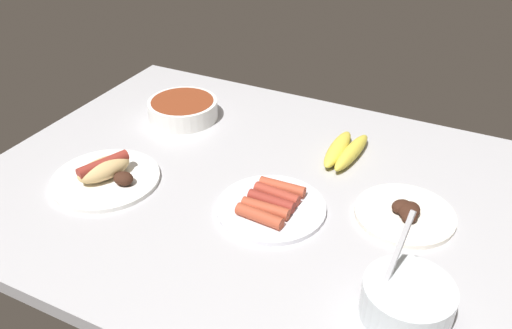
{
  "coord_description": "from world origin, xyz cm",
  "views": [
    {
      "loc": [
        -40.93,
        83.31,
        66.0
      ],
      "look_at": [
        2.04,
        -3.14,
        3.0
      ],
      "focal_mm": 37.08,
      "sensor_mm": 36.0,
      "label": 1
    }
  ],
  "objects_px": {
    "bowl_chili": "(183,109)",
    "plate_grilled_meat": "(405,213)",
    "plate_sausages": "(271,205)",
    "banana_bunch": "(344,151)",
    "bowl_coleslaw": "(407,299)",
    "plate_hotdog_assembled": "(106,175)"
  },
  "relations": [
    {
      "from": "bowl_chili",
      "to": "plate_grilled_meat",
      "type": "relative_size",
      "value": 0.91
    },
    {
      "from": "bowl_chili",
      "to": "plate_sausages",
      "type": "bearing_deg",
      "value": 145.85
    },
    {
      "from": "plate_sausages",
      "to": "banana_bunch",
      "type": "bearing_deg",
      "value": -104.59
    },
    {
      "from": "bowl_coleslaw",
      "to": "bowl_chili",
      "type": "bearing_deg",
      "value": -30.79
    },
    {
      "from": "bowl_chili",
      "to": "plate_grilled_meat",
      "type": "distance_m",
      "value": 0.64
    },
    {
      "from": "banana_bunch",
      "to": "plate_sausages",
      "type": "relative_size",
      "value": 0.8
    },
    {
      "from": "bowl_chili",
      "to": "bowl_coleslaw",
      "type": "height_order",
      "value": "bowl_coleslaw"
    },
    {
      "from": "plate_sausages",
      "to": "bowl_coleslaw",
      "type": "distance_m",
      "value": 0.34
    },
    {
      "from": "banana_bunch",
      "to": "plate_sausages",
      "type": "distance_m",
      "value": 0.27
    },
    {
      "from": "plate_hotdog_assembled",
      "to": "plate_sausages",
      "type": "distance_m",
      "value": 0.37
    },
    {
      "from": "bowl_chili",
      "to": "plate_grilled_meat",
      "type": "height_order",
      "value": "bowl_chili"
    },
    {
      "from": "plate_sausages",
      "to": "bowl_coleslaw",
      "type": "xyz_separation_m",
      "value": [
        -0.3,
        0.15,
        0.02
      ]
    },
    {
      "from": "plate_grilled_meat",
      "to": "bowl_chili",
      "type": "bearing_deg",
      "value": -14.15
    },
    {
      "from": "banana_bunch",
      "to": "plate_hotdog_assembled",
      "type": "bearing_deg",
      "value": 37.17
    },
    {
      "from": "bowl_chili",
      "to": "banana_bunch",
      "type": "height_order",
      "value": "bowl_chili"
    },
    {
      "from": "plate_grilled_meat",
      "to": "plate_sausages",
      "type": "relative_size",
      "value": 0.89
    },
    {
      "from": "bowl_chili",
      "to": "plate_sausages",
      "type": "distance_m",
      "value": 0.45
    },
    {
      "from": "plate_hotdog_assembled",
      "to": "banana_bunch",
      "type": "bearing_deg",
      "value": -142.83
    },
    {
      "from": "bowl_chili",
      "to": "plate_sausages",
      "type": "height_order",
      "value": "bowl_chili"
    },
    {
      "from": "plate_hotdog_assembled",
      "to": "plate_grilled_meat",
      "type": "bearing_deg",
      "value": -164.86
    },
    {
      "from": "plate_grilled_meat",
      "to": "plate_sausages",
      "type": "height_order",
      "value": "plate_grilled_meat"
    },
    {
      "from": "bowl_chili",
      "to": "plate_hotdog_assembled",
      "type": "bearing_deg",
      "value": 91.92
    }
  ]
}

